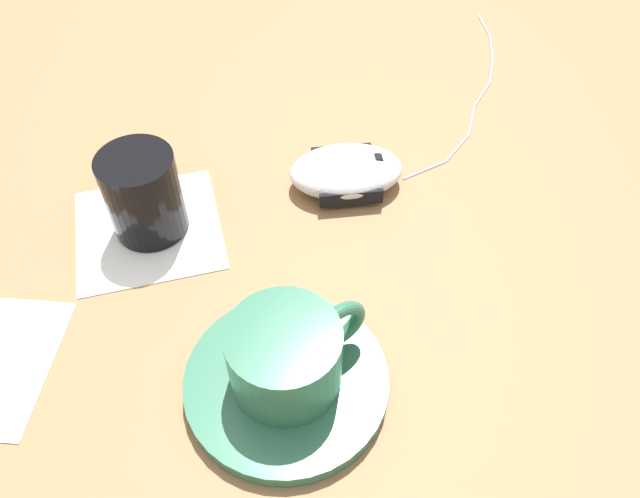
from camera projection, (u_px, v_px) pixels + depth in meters
The scene contains 7 objects.
ground_plane at pixel (214, 316), 0.50m from camera, with size 3.00×3.00×0.00m, color olive.
saucer at pixel (286, 382), 0.45m from camera, with size 0.15×0.15×0.01m, color #2D664C.
coffee_cup at pixel (288, 355), 0.43m from camera, with size 0.08×0.10×0.06m.
computer_mouse at pixel (346, 171), 0.58m from camera, with size 0.08×0.11×0.03m.
mouse_cable at pixel (473, 92), 0.69m from camera, with size 0.30×0.14×0.00m.
napkin_under_glass at pixel (148, 229), 0.55m from camera, with size 0.12×0.12×0.00m, color white.
drinking_glass at pixel (143, 194), 0.53m from camera, with size 0.06×0.06×0.08m, color black.
Camera 1 is at (0.28, 0.07, 0.41)m, focal length 35.00 mm.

